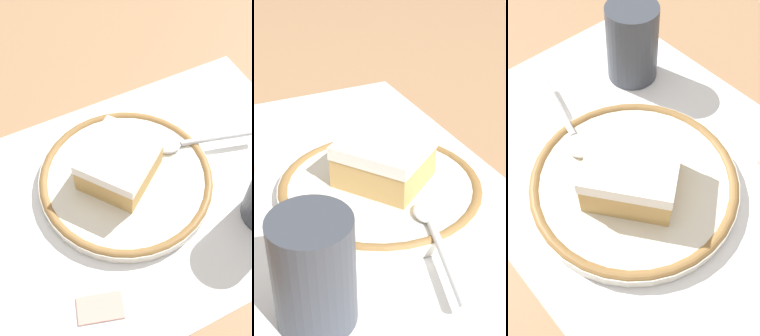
% 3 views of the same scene
% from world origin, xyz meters
% --- Properties ---
extents(ground_plane, '(2.40, 2.40, 0.00)m').
position_xyz_m(ground_plane, '(0.00, 0.00, 0.00)').
color(ground_plane, '#9E7551').
extents(placemat, '(0.54, 0.34, 0.00)m').
position_xyz_m(placemat, '(0.00, 0.00, 0.00)').
color(placemat, white).
rests_on(placemat, ground_plane).
extents(plate, '(0.22, 0.22, 0.02)m').
position_xyz_m(plate, '(-0.02, -0.03, 0.01)').
color(plate, silver).
rests_on(plate, placemat).
extents(cake_slice, '(0.12, 0.12, 0.05)m').
position_xyz_m(cake_slice, '(-0.01, -0.03, 0.04)').
color(cake_slice, tan).
rests_on(cake_slice, plate).
extents(spoon, '(0.14, 0.06, 0.01)m').
position_xyz_m(spoon, '(-0.12, -0.04, 0.02)').
color(spoon, silver).
rests_on(spoon, plate).
extents(cup, '(0.06, 0.06, 0.10)m').
position_xyz_m(cup, '(-0.15, 0.09, 0.04)').
color(cup, '#383D47').
rests_on(cup, placemat).
extents(napkin, '(0.11, 0.11, 0.00)m').
position_xyz_m(napkin, '(-0.19, -0.01, 0.00)').
color(napkin, white).
rests_on(napkin, placemat).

